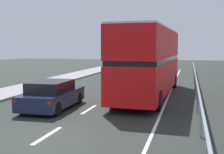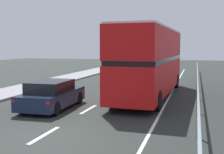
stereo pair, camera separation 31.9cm
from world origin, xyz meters
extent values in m
cube|color=#242A26|center=(0.00, 0.00, -0.05)|extent=(75.42, 120.00, 0.10)
cube|color=silver|center=(0.00, 0.26, 0.00)|extent=(0.16, 2.11, 0.01)
cube|color=silver|center=(0.00, 4.67, 0.00)|extent=(0.16, 2.11, 0.01)
cube|color=silver|center=(0.00, 9.07, 0.00)|extent=(0.16, 2.11, 0.01)
cube|color=silver|center=(0.00, 13.47, 0.00)|extent=(0.16, 2.11, 0.01)
cube|color=silver|center=(0.00, 17.88, 0.00)|extent=(0.16, 2.11, 0.01)
cube|color=silver|center=(0.00, 22.28, 0.00)|extent=(0.16, 2.11, 0.01)
cube|color=silver|center=(0.00, 26.69, 0.00)|extent=(0.16, 2.11, 0.01)
cube|color=silver|center=(3.47, 9.00, 0.00)|extent=(0.12, 46.00, 0.01)
cube|color=gray|center=(5.10, 9.00, 1.04)|extent=(0.08, 42.00, 0.08)
cylinder|color=gray|center=(5.10, 1.36, 0.52)|extent=(0.10, 0.10, 1.04)
cylinder|color=gray|center=(5.10, 5.18, 0.52)|extent=(0.10, 0.10, 1.04)
cylinder|color=gray|center=(5.10, 9.00, 0.52)|extent=(0.10, 0.10, 1.04)
cylinder|color=gray|center=(5.10, 12.82, 0.52)|extent=(0.10, 0.10, 1.04)
cylinder|color=gray|center=(5.10, 16.64, 0.52)|extent=(0.10, 0.10, 1.04)
cylinder|color=gray|center=(5.10, 20.45, 0.52)|extent=(0.10, 0.10, 1.04)
cylinder|color=gray|center=(5.10, 24.27, 0.52)|extent=(0.10, 0.10, 1.04)
cylinder|color=gray|center=(5.10, 28.09, 0.52)|extent=(0.10, 0.10, 1.04)
cube|color=red|center=(2.33, 9.36, 1.26)|extent=(2.86, 11.50, 1.83)
cube|color=black|center=(2.33, 9.36, 2.30)|extent=(2.86, 11.04, 0.24)
cube|color=red|center=(2.33, 9.36, 3.22)|extent=(2.86, 11.50, 1.61)
cube|color=beige|center=(2.33, 9.36, 4.08)|extent=(2.80, 11.27, 0.10)
cube|color=black|center=(2.55, 15.05, 1.35)|extent=(2.18, 0.12, 1.28)
cube|color=yellow|center=(2.55, 15.05, 3.63)|extent=(1.45, 0.10, 0.28)
cylinder|color=black|center=(1.39, 13.71, 0.50)|extent=(0.32, 1.01, 1.00)
cylinder|color=black|center=(3.60, 13.62, 0.50)|extent=(0.32, 1.01, 1.00)
cylinder|color=black|center=(1.06, 5.30, 0.50)|extent=(0.32, 1.01, 1.00)
cylinder|color=black|center=(3.28, 5.22, 0.50)|extent=(0.32, 1.01, 1.00)
cube|color=#17213A|center=(-1.80, 4.43, 0.52)|extent=(1.93, 4.28, 0.69)
cube|color=black|center=(-1.79, 4.22, 1.13)|extent=(1.67, 2.37, 0.52)
cube|color=red|center=(-2.58, 2.32, 0.70)|extent=(0.16, 0.06, 0.12)
cube|color=red|center=(-0.93, 2.35, 0.70)|extent=(0.16, 0.06, 0.12)
cylinder|color=black|center=(-2.67, 5.83, 0.32)|extent=(0.21, 0.64, 0.64)
cylinder|color=black|center=(-0.98, 5.87, 0.32)|extent=(0.21, 0.64, 0.64)
cylinder|color=black|center=(-2.61, 2.99, 0.32)|extent=(0.21, 0.64, 0.64)
cylinder|color=black|center=(-0.93, 3.02, 0.32)|extent=(0.21, 0.64, 0.64)
cube|color=black|center=(-1.84, 23.71, 0.52)|extent=(1.86, 4.37, 0.69)
cube|color=black|center=(-1.84, 23.50, 1.13)|extent=(1.64, 2.40, 0.52)
cube|color=red|center=(-2.67, 21.57, 0.69)|extent=(0.16, 0.06, 0.12)
cube|color=red|center=(-1.02, 21.56, 0.69)|extent=(0.16, 0.06, 0.12)
cylinder|color=black|center=(-2.68, 25.20, 0.32)|extent=(0.20, 0.64, 0.64)
cylinder|color=black|center=(-0.99, 25.19, 0.32)|extent=(0.20, 0.64, 0.64)
cylinder|color=black|center=(-2.69, 22.24, 0.32)|extent=(0.20, 0.64, 0.64)
cylinder|color=black|center=(-1.00, 22.23, 0.32)|extent=(0.20, 0.64, 0.64)
camera|label=1|loc=(4.67, -8.89, 3.05)|focal=48.03mm
camera|label=2|loc=(4.98, -8.80, 3.05)|focal=48.03mm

